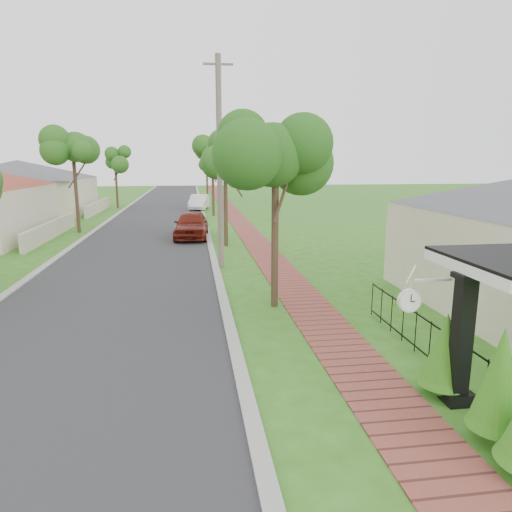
{
  "coord_description": "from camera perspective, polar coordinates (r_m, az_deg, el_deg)",
  "views": [
    {
      "loc": [
        -0.29,
        -8.28,
        4.46
      ],
      "look_at": [
        1.7,
        5.87,
        1.5
      ],
      "focal_mm": 32.0,
      "sensor_mm": 36.0,
      "label": 1
    }
  ],
  "objects": [
    {
      "name": "picket_fence",
      "position": [
        10.53,
        22.68,
        -11.16
      ],
      "size": [
        0.03,
        8.02,
        1.0
      ],
      "color": "black",
      "rests_on": "ground"
    },
    {
      "name": "parked_car_red",
      "position": [
        27.32,
        -8.08,
        3.89
      ],
      "size": [
        2.2,
        4.8,
        1.6
      ],
      "primitive_type": "imported",
      "rotation": [
        0.0,
        0.0,
        -0.07
      ],
      "color": "#60170E",
      "rests_on": "ground"
    },
    {
      "name": "ground",
      "position": [
        9.41,
        -5.54,
        -16.66
      ],
      "size": [
        160.0,
        160.0,
        0.0
      ],
      "primitive_type": "plane",
      "color": "#356317",
      "rests_on": "ground"
    },
    {
      "name": "sidewalk",
      "position": [
        28.84,
        -0.87,
        2.82
      ],
      "size": [
        1.5,
        120.0,
        0.03
      ],
      "primitive_type": "cube",
      "color": "brown",
      "rests_on": "ground"
    },
    {
      "name": "street_trees",
      "position": [
        35.21,
        -12.48,
        11.57
      ],
      "size": [
        10.7,
        37.65,
        5.89
      ],
      "color": "#382619",
      "rests_on": "ground"
    },
    {
      "name": "porch_post",
      "position": [
        9.35,
        24.22,
        -10.3
      ],
      "size": [
        0.48,
        0.48,
        2.52
      ],
      "color": "black",
      "rests_on": "ground"
    },
    {
      "name": "near_tree",
      "position": [
        13.76,
        2.47,
        12.94
      ],
      "size": [
        2.32,
        2.32,
        5.96
      ],
      "color": "#382619",
      "rests_on": "ground"
    },
    {
      "name": "utility_pole",
      "position": [
        19.25,
        -4.57,
        11.44
      ],
      "size": [
        1.2,
        0.24,
        8.65
      ],
      "color": "#716258",
      "rests_on": "ground"
    },
    {
      "name": "kerb_left",
      "position": [
        29.32,
        -20.46,
        2.22
      ],
      "size": [
        0.3,
        120.0,
        0.1
      ],
      "primitive_type": "cube",
      "color": "#9E9E99",
      "rests_on": "ground"
    },
    {
      "name": "station_clock",
      "position": [
        9.01,
        18.81,
        -5.11
      ],
      "size": [
        1.04,
        0.13,
        0.63
      ],
      "color": "white",
      "rests_on": "ground"
    },
    {
      "name": "far_house_grey",
      "position": [
        44.8,
        -27.4,
        7.71
      ],
      "size": [
        15.56,
        15.56,
        4.6
      ],
      "color": "beige",
      "rests_on": "ground"
    },
    {
      "name": "parked_car_white",
      "position": [
        43.54,
        -7.13,
        6.68
      ],
      "size": [
        2.15,
        4.48,
        1.42
      ],
      "primitive_type": "imported",
      "rotation": [
        0.0,
        0.0,
        -0.16
      ],
      "color": "white",
      "rests_on": "ground"
    },
    {
      "name": "hedge_row",
      "position": [
        8.55,
        27.57,
        -14.39
      ],
      "size": [
        0.93,
        3.32,
        1.99
      ],
      "color": "#1E7216",
      "rests_on": "ground"
    },
    {
      "name": "road",
      "position": [
        28.75,
        -13.34,
        2.47
      ],
      "size": [
        7.0,
        120.0,
        0.02
      ],
      "primitive_type": "cube",
      "color": "#28282B",
      "rests_on": "ground"
    },
    {
      "name": "kerb_right",
      "position": [
        28.64,
        -6.05,
        2.69
      ],
      "size": [
        0.3,
        120.0,
        0.1
      ],
      "primitive_type": "cube",
      "color": "#9E9E99",
      "rests_on": "ground"
    }
  ]
}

